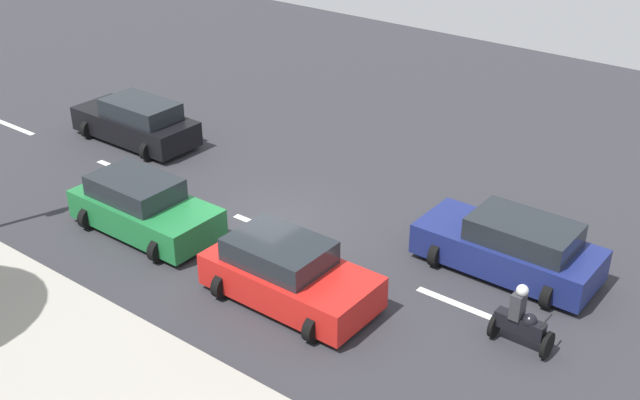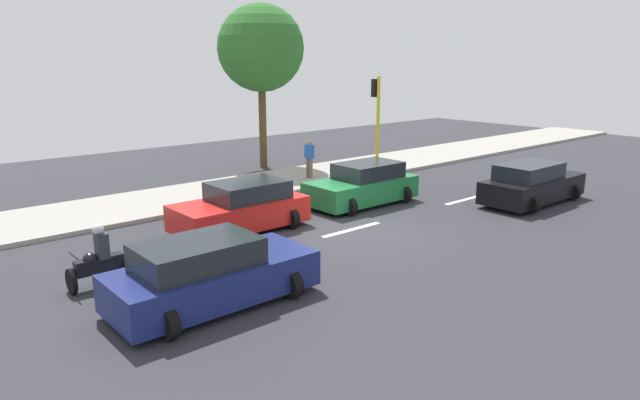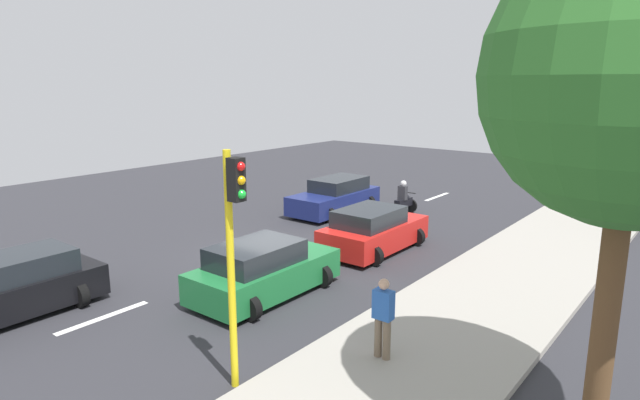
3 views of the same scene
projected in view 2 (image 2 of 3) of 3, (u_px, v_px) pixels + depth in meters
ground_plane at (352, 231)px, 17.68m from camera, size 40.00×60.00×0.10m
sidewalk at (232, 189)px, 22.81m from camera, size 4.00×60.00×0.15m
lane_stripe_far_north at (545, 178)px, 25.24m from camera, size 0.20×2.40×0.01m
lane_stripe_north at (466, 200)px, 21.46m from camera, size 0.20×2.40×0.01m
lane_stripe_mid at (352, 230)px, 17.67m from camera, size 0.20×2.40×0.01m
lane_stripe_south at (176, 276)px, 13.88m from camera, size 0.20×2.40×0.01m
car_dark_blue at (210, 274)px, 12.11m from camera, size 2.30×4.48×1.52m
car_green at (363, 185)px, 20.66m from camera, size 2.31×4.23×1.52m
car_black at (532, 184)px, 20.82m from camera, size 2.22×4.57×1.52m
car_red at (242, 208)px, 17.51m from camera, size 2.36×4.13×1.52m
motorcycle at (98, 261)px, 13.10m from camera, size 0.60×1.30×1.53m
pedestrian_near_signal at (309, 157)px, 24.51m from camera, size 0.40×0.24×1.69m
traffic_light_corner at (376, 113)px, 24.35m from camera, size 0.49×0.24×4.50m
street_tree_north at (261, 49)px, 26.53m from camera, size 4.10×4.10×7.77m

